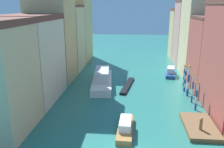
% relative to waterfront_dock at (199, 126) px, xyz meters
% --- Properties ---
extents(ground_plane, '(154.00, 154.00, 0.00)m').
position_rel_waterfront_dock_xyz_m(ground_plane, '(-8.84, 18.11, -0.25)').
color(ground_plane, '#28756B').
extents(building_left_1, '(7.58, 11.11, 12.94)m').
position_rel_waterfront_dock_xyz_m(building_left_1, '(-23.49, 7.32, 6.23)').
color(building_left_1, beige).
rests_on(building_left_1, ground).
extents(building_left_2, '(7.58, 8.09, 21.25)m').
position_rel_waterfront_dock_xyz_m(building_left_2, '(-23.49, 17.19, 10.39)').
color(building_left_2, '#DBB77A').
rests_on(building_left_2, ground).
extents(building_left_3, '(7.58, 8.19, 14.32)m').
position_rel_waterfront_dock_xyz_m(building_left_3, '(-23.49, 25.76, 6.92)').
color(building_left_3, beige).
rests_on(building_left_3, ground).
extents(building_left_4, '(7.58, 10.49, 21.06)m').
position_rel_waterfront_dock_xyz_m(building_left_4, '(-23.49, 35.23, 10.29)').
color(building_left_4, '#DBB77A').
rests_on(building_left_4, ground).
extents(building_right_2, '(7.58, 8.87, 12.49)m').
position_rel_waterfront_dock_xyz_m(building_right_2, '(5.82, 14.72, 6.00)').
color(building_right_2, '#B25147').
rests_on(building_right_2, ground).
extents(building_right_3, '(7.58, 9.35, 18.55)m').
position_rel_waterfront_dock_xyz_m(building_right_3, '(5.82, 23.96, 9.04)').
color(building_right_3, beige).
rests_on(building_right_3, ground).
extents(building_right_4, '(7.58, 8.28, 15.48)m').
position_rel_waterfront_dock_xyz_m(building_right_4, '(5.82, 33.13, 7.50)').
color(building_right_4, tan).
rests_on(building_right_4, ground).
extents(building_right_5, '(7.58, 7.27, 13.56)m').
position_rel_waterfront_dock_xyz_m(building_right_5, '(5.82, 41.26, 6.54)').
color(building_right_5, '#DBB77A').
rests_on(building_right_5, ground).
extents(waterfront_dock, '(3.60, 6.55, 0.50)m').
position_rel_waterfront_dock_xyz_m(waterfront_dock, '(0.00, 0.00, 0.00)').
color(waterfront_dock, brown).
rests_on(waterfront_dock, ground).
extents(person_on_dock, '(0.36, 0.36, 1.56)m').
position_rel_waterfront_dock_xyz_m(person_on_dock, '(-0.24, -1.21, 0.97)').
color(person_on_dock, olive).
rests_on(person_on_dock, waterfront_dock).
extents(mooring_pole_0, '(0.30, 0.30, 4.19)m').
position_rel_waterfront_dock_xyz_m(mooring_pole_0, '(0.80, 5.28, 1.89)').
color(mooring_pole_0, '#1E479E').
rests_on(mooring_pole_0, ground).
extents(mooring_pole_1, '(0.27, 0.27, 4.60)m').
position_rel_waterfront_dock_xyz_m(mooring_pole_1, '(0.89, 8.02, 2.09)').
color(mooring_pole_1, '#1E479E').
rests_on(mooring_pole_1, ground).
extents(mooring_pole_2, '(0.38, 0.38, 5.13)m').
position_rel_waterfront_dock_xyz_m(mooring_pole_2, '(0.81, 10.70, 2.37)').
color(mooring_pole_2, '#1E479E').
rests_on(mooring_pole_2, ground).
extents(mooring_pole_3, '(0.36, 0.36, 4.58)m').
position_rel_waterfront_dock_xyz_m(mooring_pole_3, '(0.76, 12.90, 2.10)').
color(mooring_pole_3, '#1E479E').
rests_on(mooring_pole_3, ground).
extents(mooring_pole_4, '(0.34, 0.34, 4.08)m').
position_rel_waterfront_dock_xyz_m(mooring_pole_4, '(1.17, 15.68, 1.84)').
color(mooring_pole_4, '#1E479E').
rests_on(mooring_pole_4, ground).
extents(vaporetto_white, '(4.53, 12.89, 3.05)m').
position_rel_waterfront_dock_xyz_m(vaporetto_white, '(-13.69, 14.66, 0.89)').
color(vaporetto_white, white).
rests_on(vaporetto_white, ground).
extents(gondola_black, '(2.42, 9.05, 0.39)m').
position_rel_waterfront_dock_xyz_m(gondola_black, '(-9.04, 14.40, -0.06)').
color(gondola_black, black).
rests_on(gondola_black, ground).
extents(motorboat_0, '(2.72, 5.81, 1.79)m').
position_rel_waterfront_dock_xyz_m(motorboat_0, '(-0.20, 22.32, 0.45)').
color(motorboat_0, '#234C93').
rests_on(motorboat_0, ground).
extents(motorboat_1, '(1.88, 6.20, 1.58)m').
position_rel_waterfront_dock_xyz_m(motorboat_1, '(-8.82, -1.69, 0.37)').
color(motorboat_1, olive).
rests_on(motorboat_1, ground).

